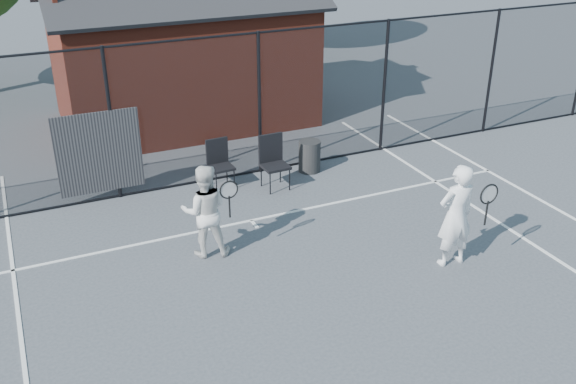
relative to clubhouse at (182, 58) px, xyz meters
name	(u,v)px	position (x,y,z in m)	size (l,w,h in m)	color
ground	(326,310)	(-0.50, -9.00, -1.61)	(80.00, 80.00, 0.00)	#41454A
court_lines	(374,366)	(-0.50, -10.32, -1.60)	(11.02, 18.00, 0.01)	white
fence	(199,116)	(-0.80, -4.00, -0.16)	(22.04, 3.00, 3.00)	black
clubhouse	(182,58)	(0.00, 0.00, 0.00)	(6.50, 4.36, 4.19)	maroon
player_front	(456,216)	(1.94, -8.69, -0.73)	(0.79, 0.58, 1.75)	white
player_back	(205,211)	(-1.59, -6.76, -0.81)	(0.93, 0.79, 1.60)	silver
chair_left	(221,165)	(-0.52, -4.40, -1.12)	(0.47, 0.49, 0.97)	black
chair_right	(275,164)	(0.46, -4.90, -1.07)	(0.52, 0.54, 1.08)	black
waste_bin	(309,156)	(1.47, -4.40, -1.27)	(0.47, 0.47, 0.68)	black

